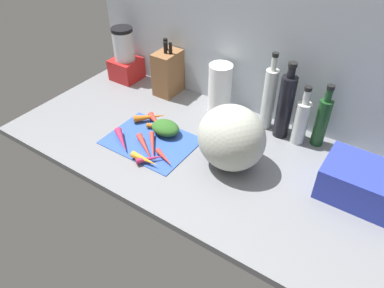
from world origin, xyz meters
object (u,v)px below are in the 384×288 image
at_px(carrot_3, 145,160).
at_px(blender_appliance, 125,58).
at_px(cutting_board, 151,141).
at_px(bottle_1, 285,106).
at_px(winter_squash, 231,138).
at_px(dish_rack, 363,183).
at_px(carrot_7, 164,127).
at_px(carrot_5, 151,158).
at_px(paper_towel_roll, 220,88).
at_px(carrot_8, 150,117).
at_px(carrot_4, 153,146).
at_px(carrot_0, 155,121).
at_px(knife_block, 168,72).
at_px(carrot_1, 164,157).
at_px(carrot_6, 145,147).
at_px(bottle_0, 269,98).
at_px(bottle_3, 322,121).
at_px(bottle_2, 301,121).

distance_m(carrot_3, blender_appliance, 0.74).
xyz_separation_m(cutting_board, bottle_1, (0.44, 0.36, 0.15)).
relative_size(winter_squash, dish_rack, 0.94).
bearing_deg(carrot_7, carrot_5, -66.05).
xyz_separation_m(blender_appliance, paper_towel_roll, (0.58, 0.01, -0.00)).
height_order(winter_squash, bottle_1, bottle_1).
bearing_deg(paper_towel_roll, carrot_8, -129.02).
bearing_deg(cutting_board, carrot_3, -60.01).
distance_m(carrot_3, carrot_5, 0.03).
bearing_deg(winter_squash, carrot_4, -162.49).
xyz_separation_m(carrot_3, bottle_1, (0.37, 0.49, 0.13)).
relative_size(carrot_0, winter_squash, 0.43).
relative_size(knife_block, bottle_1, 0.80).
xyz_separation_m(cutting_board, carrot_1, (0.13, -0.07, 0.02)).
height_order(carrot_6, carrot_7, carrot_6).
bearing_deg(paper_towel_roll, dish_rack, -16.45).
bearing_deg(dish_rack, carrot_6, -163.80).
bearing_deg(bottle_0, carrot_5, -119.33).
height_order(carrot_4, carrot_7, same).
xyz_separation_m(carrot_6, paper_towel_roll, (0.09, 0.45, 0.10)).
relative_size(carrot_3, carrot_4, 0.73).
relative_size(cutting_board, carrot_1, 3.43).
height_order(bottle_1, bottle_3, bottle_1).
xyz_separation_m(bottle_0, bottle_2, (0.16, -0.03, -0.04)).
bearing_deg(carrot_4, carrot_3, -69.68).
xyz_separation_m(paper_towel_roll, bottle_0, (0.24, 0.00, 0.03)).
height_order(blender_appliance, bottle_1, bottle_1).
distance_m(carrot_8, winter_squash, 0.47).
distance_m(blender_appliance, bottle_2, 0.99).
relative_size(cutting_board, carrot_4, 2.15).
bearing_deg(winter_squash, carrot_3, -146.09).
height_order(paper_towel_roll, dish_rack, paper_towel_roll).
height_order(carrot_3, dish_rack, dish_rack).
distance_m(cutting_board, carrot_0, 0.12).
bearing_deg(carrot_0, bottle_0, 33.24).
bearing_deg(carrot_4, bottle_1, 44.51).
relative_size(carrot_0, bottle_2, 0.42).
relative_size(carrot_6, bottle_0, 0.49).
bearing_deg(bottle_3, carrot_3, -135.56).
bearing_deg(carrot_0, carrot_7, -10.06).
bearing_deg(carrot_0, bottle_1, 26.82).
relative_size(carrot_4, bottle_2, 0.65).
bearing_deg(carrot_0, paper_towel_roll, 57.53).
xyz_separation_m(carrot_0, bottle_0, (0.42, 0.27, 0.13)).
bearing_deg(carrot_3, carrot_4, 110.32).
bearing_deg(winter_squash, cutting_board, -170.00).
xyz_separation_m(cutting_board, blender_appliance, (-0.47, 0.37, 0.12)).
height_order(carrot_3, bottle_3, bottle_3).
relative_size(bottle_0, bottle_1, 1.03).
bearing_deg(bottle_0, dish_rack, -24.20).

